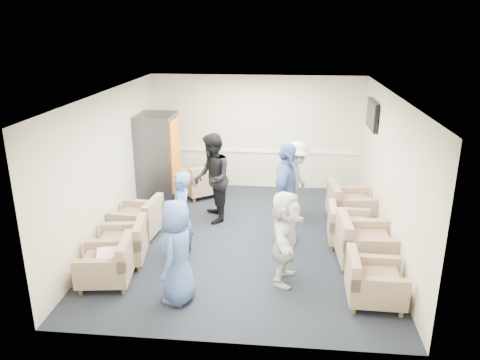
# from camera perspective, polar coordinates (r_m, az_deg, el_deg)

# --- Properties ---
(floor) EXTENTS (6.00, 6.00, 0.00)m
(floor) POSITION_cam_1_polar(r_m,az_deg,el_deg) (8.80, 0.64, -7.21)
(floor) COLOR black
(floor) RESTS_ON ground
(ceiling) EXTENTS (6.00, 6.00, 0.00)m
(ceiling) POSITION_cam_1_polar(r_m,az_deg,el_deg) (8.00, 0.71, 10.47)
(ceiling) COLOR white
(ceiling) RESTS_ON back_wall
(back_wall) EXTENTS (5.00, 0.02, 2.70)m
(back_wall) POSITION_cam_1_polar(r_m,az_deg,el_deg) (11.19, 2.04, 5.80)
(back_wall) COLOR beige
(back_wall) RESTS_ON floor
(front_wall) EXTENTS (5.00, 0.02, 2.70)m
(front_wall) POSITION_cam_1_polar(r_m,az_deg,el_deg) (5.53, -2.10, -8.11)
(front_wall) COLOR beige
(front_wall) RESTS_ON floor
(left_wall) EXTENTS (0.02, 6.00, 2.70)m
(left_wall) POSITION_cam_1_polar(r_m,az_deg,el_deg) (8.87, -15.64, 1.65)
(left_wall) COLOR beige
(left_wall) RESTS_ON floor
(right_wall) EXTENTS (0.02, 6.00, 2.70)m
(right_wall) POSITION_cam_1_polar(r_m,az_deg,el_deg) (8.47, 17.78, 0.65)
(right_wall) COLOR beige
(right_wall) RESTS_ON floor
(chair_rail) EXTENTS (4.98, 0.04, 0.06)m
(chair_rail) POSITION_cam_1_polar(r_m,az_deg,el_deg) (11.28, 2.01, 3.55)
(chair_rail) COLOR white
(chair_rail) RESTS_ON back_wall
(tv) EXTENTS (0.10, 1.00, 0.58)m
(tv) POSITION_cam_1_polar(r_m,az_deg,el_deg) (10.01, 15.81, 7.64)
(tv) COLOR black
(tv) RESTS_ON right_wall
(armchair_left_near) EXTENTS (0.88, 0.88, 0.62)m
(armchair_left_near) POSITION_cam_1_polar(r_m,az_deg,el_deg) (7.55, -15.69, -9.96)
(armchair_left_near) COLOR #8E755B
(armchair_left_near) RESTS_ON floor
(armchair_left_mid) EXTENTS (0.90, 0.90, 0.63)m
(armchair_left_mid) POSITION_cam_1_polar(r_m,az_deg,el_deg) (8.10, -13.92, -7.73)
(armchair_left_mid) COLOR #8E755B
(armchair_left_mid) RESTS_ON floor
(armchair_left_far) EXTENTS (0.87, 0.87, 0.64)m
(armchair_left_far) POSITION_cam_1_polar(r_m,az_deg,el_deg) (8.98, -12.12, -4.86)
(armchair_left_far) COLOR #8E755B
(armchair_left_far) RESTS_ON floor
(armchair_right_near) EXTENTS (0.80, 0.80, 0.63)m
(armchair_right_near) POSITION_cam_1_polar(r_m,az_deg,el_deg) (7.08, 15.72, -11.96)
(armchair_right_near) COLOR #8E755B
(armchair_right_near) RESTS_ON floor
(armchair_right_midnear) EXTENTS (0.95, 0.95, 0.72)m
(armchair_right_midnear) POSITION_cam_1_polar(r_m,az_deg,el_deg) (8.02, 14.67, -7.72)
(armchair_right_midnear) COLOR #8E755B
(armchair_right_midnear) RESTS_ON floor
(armchair_right_midfar) EXTENTS (0.79, 0.79, 0.61)m
(armchair_right_midfar) POSITION_cam_1_polar(r_m,az_deg,el_deg) (8.73, 12.88, -5.73)
(armchair_right_midfar) COLOR #8E755B
(armchair_right_midfar) RESTS_ON floor
(armchair_right_far) EXTENTS (0.95, 0.95, 0.69)m
(armchair_right_far) POSITION_cam_1_polar(r_m,az_deg,el_deg) (9.63, 13.01, -3.13)
(armchair_right_far) COLOR #8E755B
(armchair_right_far) RESTS_ON floor
(armchair_corner) EXTENTS (1.17, 1.17, 0.67)m
(armchair_corner) POSITION_cam_1_polar(r_m,az_deg,el_deg) (10.85, -4.68, -0.25)
(armchair_corner) COLOR #8E755B
(armchair_corner) RESTS_ON floor
(vending_machine) EXTENTS (0.80, 0.94, 1.98)m
(vending_machine) POSITION_cam_1_polar(r_m,az_deg,el_deg) (10.49, -9.91, 2.62)
(vending_machine) COLOR #45464C
(vending_machine) RESTS_ON floor
(backpack) EXTENTS (0.27, 0.20, 0.43)m
(backpack) POSITION_cam_1_polar(r_m,az_deg,el_deg) (8.31, -7.02, -7.31)
(backpack) COLOR black
(backpack) RESTS_ON floor
(pillow) EXTENTS (0.43, 0.49, 0.12)m
(pillow) POSITION_cam_1_polar(r_m,az_deg,el_deg) (7.48, -15.85, -8.90)
(pillow) COLOR white
(pillow) RESTS_ON armchair_left_near
(person_front_left) EXTENTS (0.58, 0.81, 1.54)m
(person_front_left) POSITION_cam_1_polar(r_m,az_deg,el_deg) (6.73, -7.66, -8.67)
(person_front_left) COLOR #445FA3
(person_front_left) RESTS_ON floor
(person_mid_left) EXTENTS (0.40, 0.59, 1.57)m
(person_mid_left) POSITION_cam_1_polar(r_m,az_deg,el_deg) (7.80, -7.23, -4.56)
(person_mid_left) COLOR #445FA3
(person_mid_left) RESTS_ON floor
(person_back_left) EXTENTS (0.88, 1.02, 1.80)m
(person_back_left) POSITION_cam_1_polar(r_m,az_deg,el_deg) (9.29, -3.40, 0.20)
(person_back_left) COLOR black
(person_back_left) RESTS_ON floor
(person_back_right) EXTENTS (0.84, 1.17, 1.64)m
(person_back_right) POSITION_cam_1_polar(r_m,az_deg,el_deg) (9.45, 6.88, -0.12)
(person_back_right) COLOR silver
(person_back_right) RESTS_ON floor
(person_mid_right) EXTENTS (0.70, 1.18, 1.88)m
(person_mid_right) POSITION_cam_1_polar(r_m,az_deg,el_deg) (8.34, 5.60, -1.78)
(person_mid_right) COLOR #445FA3
(person_mid_right) RESTS_ON floor
(person_front_right) EXTENTS (0.64, 1.43, 1.49)m
(person_front_right) POSITION_cam_1_polar(r_m,az_deg,el_deg) (7.18, 5.51, -6.99)
(person_front_right) COLOR silver
(person_front_right) RESTS_ON floor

